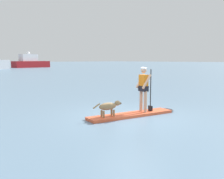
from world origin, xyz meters
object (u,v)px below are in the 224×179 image
object	(u,v)px
dog	(109,106)
moored_boat_starboard	(30,62)
paddleboard	(136,114)
person_paddler	(144,86)

from	to	relation	value
dog	moored_boat_starboard	bearing A→B (deg)	65.17
paddleboard	person_paddler	bearing A→B (deg)	-13.24
dog	moored_boat_starboard	world-z (taller)	moored_boat_starboard
dog	moored_boat_starboard	size ratio (longest dim) A/B	0.12
paddleboard	moored_boat_starboard	xyz separation A→B (m)	(24.93, 56.63, 1.23)
person_paddler	dog	world-z (taller)	person_paddler
paddleboard	moored_boat_starboard	distance (m)	61.89
paddleboard	person_paddler	world-z (taller)	person_paddler
dog	paddleboard	bearing A→B (deg)	-13.24
person_paddler	moored_boat_starboard	bearing A→B (deg)	66.55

